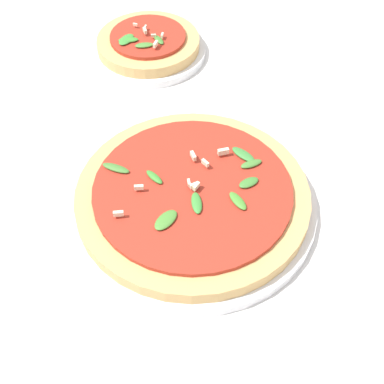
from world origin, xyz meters
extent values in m
plane|color=silver|center=(0.00, 0.00, 0.00)|extent=(6.00, 6.00, 0.00)
cylinder|color=white|center=(0.03, 0.00, 0.01)|extent=(0.31, 0.31, 0.01)
cylinder|color=tan|center=(0.03, 0.00, 0.02)|extent=(0.29, 0.29, 0.02)
cylinder|color=#A82D1E|center=(0.03, 0.00, 0.03)|extent=(0.24, 0.24, 0.01)
ellipsoid|color=#468B2F|center=(0.08, 0.01, 0.04)|extent=(0.03, 0.02, 0.01)
ellipsoid|color=#3C8730|center=(-0.02, -0.01, 0.04)|extent=(0.03, 0.02, 0.01)
ellipsoid|color=#498733|center=(0.03, -0.06, 0.04)|extent=(0.02, 0.03, 0.01)
ellipsoid|color=#3B8137|center=(0.05, 0.08, 0.04)|extent=(0.04, 0.02, 0.01)
ellipsoid|color=#3B8935|center=(0.04, -0.02, 0.04)|extent=(0.03, 0.03, 0.01)
ellipsoid|color=#457E33|center=(0.06, 0.07, 0.04)|extent=(0.02, 0.03, 0.01)
ellipsoid|color=#3F7D32|center=(0.08, 0.04, 0.04)|extent=(0.02, 0.03, 0.01)
ellipsoid|color=#447A32|center=(-0.07, -0.03, 0.04)|extent=(0.04, 0.02, 0.01)
cube|color=beige|center=(-0.02, -0.04, 0.04)|extent=(0.01, 0.01, 0.01)
cube|color=beige|center=(-0.02, -0.08, 0.04)|extent=(0.01, 0.01, 0.01)
cube|color=beige|center=(0.03, 0.00, 0.04)|extent=(0.00, 0.01, 0.01)
cube|color=beige|center=(0.03, 0.07, 0.04)|extent=(0.01, 0.01, 0.01)
cube|color=beige|center=(0.02, 0.00, 0.04)|extent=(0.01, 0.01, 0.01)
cube|color=beige|center=(0.03, 0.00, 0.04)|extent=(0.01, 0.01, 0.01)
cube|color=beige|center=(0.00, 0.04, 0.04)|extent=(0.01, 0.01, 0.01)
cube|color=beige|center=(0.02, 0.04, 0.04)|extent=(0.01, 0.01, 0.01)
cylinder|color=white|center=(-0.22, 0.23, 0.01)|extent=(0.19, 0.19, 0.01)
cylinder|color=tan|center=(-0.22, 0.23, 0.02)|extent=(0.17, 0.17, 0.02)
cylinder|color=#A82D1E|center=(-0.22, 0.23, 0.03)|extent=(0.12, 0.12, 0.01)
ellipsoid|color=#427B30|center=(-0.19, 0.22, 0.04)|extent=(0.03, 0.02, 0.01)
ellipsoid|color=#3F8E32|center=(-0.23, 0.20, 0.04)|extent=(0.03, 0.03, 0.01)
ellipsoid|color=#478434|center=(-0.20, 0.20, 0.04)|extent=(0.03, 0.03, 0.01)
ellipsoid|color=#3D8D36|center=(-0.23, 0.20, 0.04)|extent=(0.02, 0.04, 0.01)
cube|color=beige|center=(-0.19, 0.23, 0.04)|extent=(0.01, 0.01, 0.01)
cube|color=beige|center=(-0.24, 0.23, 0.04)|extent=(0.01, 0.00, 0.00)
cube|color=beige|center=(-0.22, 0.23, 0.04)|extent=(0.01, 0.01, 0.01)
cube|color=beige|center=(-0.23, 0.24, 0.04)|extent=(0.01, 0.01, 0.00)
cube|color=beige|center=(-0.18, 0.21, 0.04)|extent=(0.01, 0.01, 0.01)
cube|color=beige|center=(-0.20, 0.23, 0.04)|extent=(0.01, 0.01, 0.00)
camera|label=1|loc=(0.26, -0.35, 0.52)|focal=50.00mm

